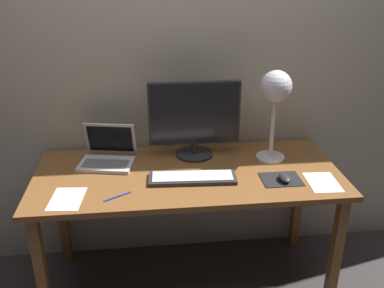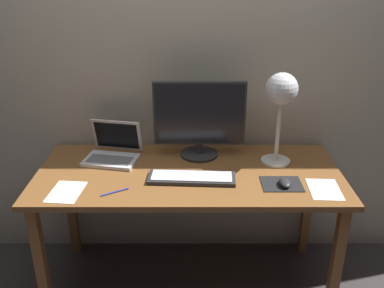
% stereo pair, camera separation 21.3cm
% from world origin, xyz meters
% --- Properties ---
extents(ground_plane, '(4.80, 4.80, 0.00)m').
position_xyz_m(ground_plane, '(0.00, 0.00, 0.00)').
color(ground_plane, '#383333').
rests_on(ground_plane, ground).
extents(back_wall, '(4.80, 0.06, 2.60)m').
position_xyz_m(back_wall, '(0.00, 0.40, 1.30)').
color(back_wall, '#B2A893').
rests_on(back_wall, ground).
extents(desk, '(1.60, 0.70, 0.74)m').
position_xyz_m(desk, '(0.00, 0.00, 0.66)').
color(desk, brown).
rests_on(desk, ground).
extents(monitor, '(0.51, 0.21, 0.43)m').
position_xyz_m(monitor, '(0.06, 0.20, 0.97)').
color(monitor, '#28282B').
rests_on(monitor, desk).
extents(keyboard_main, '(0.45, 0.16, 0.03)m').
position_xyz_m(keyboard_main, '(0.02, -0.09, 0.75)').
color(keyboard_main, '#28282B').
rests_on(keyboard_main, desk).
extents(laptop, '(0.32, 0.29, 0.21)m').
position_xyz_m(laptop, '(-0.42, 0.17, 0.80)').
color(laptop, silver).
rests_on(laptop, desk).
extents(desk_lamp, '(0.17, 0.17, 0.50)m').
position_xyz_m(desk_lamp, '(0.48, 0.11, 1.12)').
color(desk_lamp, beige).
rests_on(desk_lamp, desk).
extents(mousepad, '(0.20, 0.16, 0.00)m').
position_xyz_m(mousepad, '(0.46, -0.14, 0.74)').
color(mousepad, black).
rests_on(mousepad, desk).
extents(mouse, '(0.06, 0.10, 0.03)m').
position_xyz_m(mouse, '(0.47, -0.16, 0.76)').
color(mouse, '#28282B').
rests_on(mouse, mousepad).
extents(paper_sheet_near_mouse, '(0.17, 0.22, 0.00)m').
position_xyz_m(paper_sheet_near_mouse, '(-0.59, -0.22, 0.74)').
color(paper_sheet_near_mouse, white).
rests_on(paper_sheet_near_mouse, desk).
extents(paper_sheet_by_keyboard, '(0.16, 0.22, 0.00)m').
position_xyz_m(paper_sheet_by_keyboard, '(0.66, -0.19, 0.74)').
color(paper_sheet_by_keyboard, white).
rests_on(paper_sheet_by_keyboard, desk).
extents(pen, '(0.12, 0.08, 0.01)m').
position_xyz_m(pen, '(-0.35, -0.22, 0.74)').
color(pen, '#2633A5').
rests_on(pen, desk).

